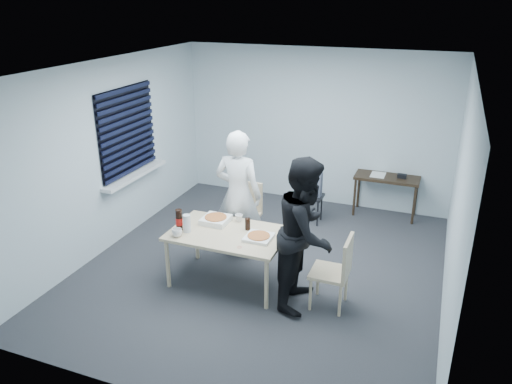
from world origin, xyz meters
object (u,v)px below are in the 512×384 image
at_px(chair_far, 246,209).
at_px(stool, 312,202).
at_px(person_black, 306,233).
at_px(soda_bottle, 179,220).
at_px(dining_table, 228,237).
at_px(backpack, 313,185).
at_px(chair_right, 338,268).
at_px(mug_b, 239,218).
at_px(person_white, 238,195).
at_px(mug_a, 177,233).
at_px(side_table, 387,181).

bearing_deg(chair_far, stool, 53.71).
relative_size(person_black, soda_bottle, 6.52).
relative_size(dining_table, backpack, 3.75).
bearing_deg(backpack, soda_bottle, -107.40).
bearing_deg(chair_right, mug_b, 163.76).
bearing_deg(chair_far, person_black, -44.09).
relative_size(backpack, soda_bottle, 1.37).
bearing_deg(dining_table, person_white, 102.51).
bearing_deg(chair_right, soda_bottle, -177.25).
bearing_deg(dining_table, chair_right, -2.52).
relative_size(dining_table, person_white, 0.79).
relative_size(person_black, mug_a, 14.39).
distance_m(chair_right, person_black, 0.53).
bearing_deg(mug_a, mug_b, 51.32).
xyz_separation_m(person_white, backpack, (0.67, 1.37, -0.25)).
relative_size(person_white, mug_a, 14.39).
xyz_separation_m(person_black, mug_b, (-0.99, 0.41, -0.16)).
bearing_deg(person_black, dining_table, 85.91).
relative_size(chair_far, mug_a, 7.24).
xyz_separation_m(person_white, stool, (0.67, 1.38, -0.54)).
height_order(dining_table, soda_bottle, soda_bottle).
relative_size(chair_far, backpack, 2.39).
bearing_deg(stool, soda_bottle, -116.05).
relative_size(chair_far, chair_right, 1.00).
height_order(stool, mug_b, mug_b).
distance_m(chair_far, soda_bottle, 1.33).
bearing_deg(chair_right, person_white, 153.67).
bearing_deg(mug_b, stool, 73.66).
distance_m(chair_right, backpack, 2.29).
bearing_deg(mug_a, chair_far, 77.50).
height_order(person_white, stool, person_white).
xyz_separation_m(chair_far, mug_b, (0.21, -0.75, 0.22)).
height_order(backpack, soda_bottle, soda_bottle).
height_order(chair_far, soda_bottle, soda_bottle).
relative_size(person_white, mug_b, 17.70).
relative_size(chair_right, mug_a, 7.24).
xyz_separation_m(person_black, mug_a, (-1.51, -0.24, -0.16)).
xyz_separation_m(person_black, side_table, (0.55, 2.82, -0.29)).
distance_m(chair_far, mug_b, 0.81).
bearing_deg(soda_bottle, dining_table, 14.92).
height_order(person_black, soda_bottle, person_black).
xyz_separation_m(chair_far, backpack, (0.72, 0.97, 0.12)).
height_order(dining_table, person_black, person_black).
height_order(chair_far, backpack, chair_far).
bearing_deg(soda_bottle, stool, 63.95).
bearing_deg(mug_b, mug_a, -128.68).
bearing_deg(side_table, chair_right, -93.50).
distance_m(backpack, soda_bottle, 2.48).
distance_m(mug_b, soda_bottle, 0.77).
relative_size(person_black, stool, 3.92).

